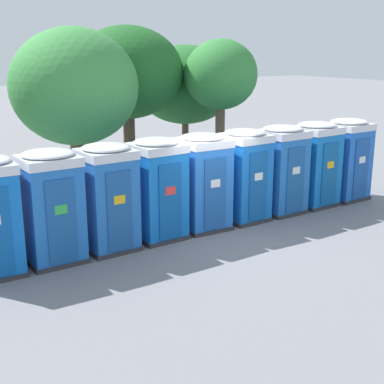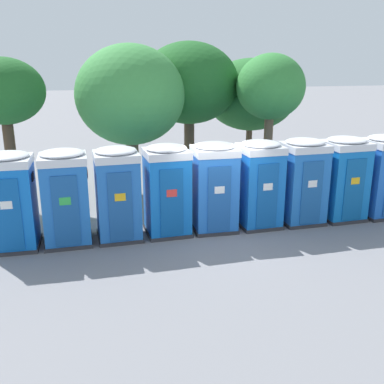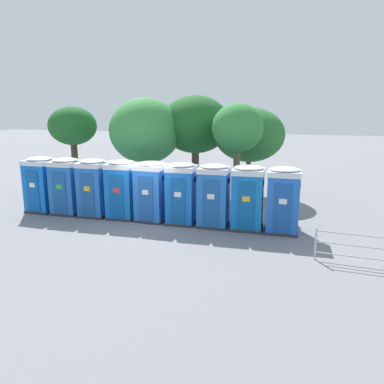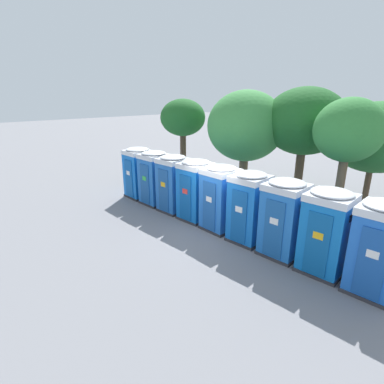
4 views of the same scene
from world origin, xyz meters
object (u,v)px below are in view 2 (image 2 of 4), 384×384
portapotty_4 (214,186)px  street_tree_4 (4,93)px  portapotty_6 (302,181)px  portapotty_8 (383,176)px  portapotty_0 (11,201)px  street_tree_1 (271,88)px  street_tree_0 (251,95)px  portapotty_3 (167,190)px  portapotty_1 (66,197)px  street_tree_2 (130,96)px  portapotty_2 (118,193)px  street_tree_3 (189,84)px  portapotty_5 (259,184)px  portapotty_7 (343,178)px

portapotty_4 → street_tree_4: street_tree_4 is taller
portapotty_6 → street_tree_4: street_tree_4 is taller
portapotty_8 → street_tree_4: bearing=163.5°
portapotty_0 → street_tree_1: street_tree_1 is taller
portapotty_6 → street_tree_1: 4.25m
street_tree_0 → portapotty_3: bearing=-127.3°
portapotty_3 → portapotty_8: 6.77m
portapotty_1 → street_tree_2: street_tree_2 is taller
portapotty_2 → portapotty_1: bearing=-178.9°
street_tree_1 → street_tree_2: street_tree_2 is taller
portapotty_3 → street_tree_3: (1.80, 5.17, 2.55)m
portapotty_5 → street_tree_4: (-7.19, 3.31, 2.45)m
portapotty_0 → portapotty_2: size_ratio=1.00×
portapotty_5 → street_tree_3: street_tree_3 is taller
portapotty_6 → street_tree_3: 6.20m
street_tree_3 → street_tree_0: bearing=16.7°
portapotty_1 → portapotty_3: 2.71m
street_tree_0 → street_tree_3: street_tree_3 is taller
portapotty_7 → street_tree_1: (-1.05, 3.44, 2.46)m
portapotty_0 → portapotty_2: bearing=0.6°
portapotty_4 → street_tree_3: 5.78m
portapotty_1 → portapotty_6: same height
portapotty_4 → portapotty_7: same height
street_tree_0 → portapotty_0: bearing=-144.9°
portapotty_6 → portapotty_7: same height
street_tree_1 → street_tree_2: size_ratio=0.94×
street_tree_0 → street_tree_1: street_tree_1 is taller
portapotty_8 → street_tree_0: size_ratio=0.53×
portapotty_1 → portapotty_6: 6.77m
portapotty_0 → street_tree_2: bearing=48.4°
portapotty_6 → street_tree_3: street_tree_3 is taller
portapotty_0 → portapotty_7: 9.48m
portapotty_7 → street_tree_3: (-3.62, 5.17, 2.55)m
portapotty_2 → portapotty_7: size_ratio=1.00×
portapotty_8 → street_tree_0: bearing=110.1°
portapotty_1 → portapotty_8: 9.48m
portapotty_3 → street_tree_1: size_ratio=0.51×
portapotty_2 → street_tree_3: 6.61m
street_tree_2 → street_tree_3: 2.69m
portapotty_6 → street_tree_0: (0.51, 6.01, 2.03)m
street_tree_3 → portapotty_5: bearing=-80.0°
street_tree_3 → street_tree_2: bearing=-151.4°
portapotty_3 → street_tree_2: street_tree_2 is taller
street_tree_0 → portapotty_2: bearing=-134.4°
portapotty_7 → street_tree_0: bearing=98.0°
portapotty_8 → street_tree_3: bearing=133.8°
portapotty_0 → portapotty_1: 1.35m
portapotty_6 → street_tree_3: bearing=113.6°
portapotty_6 → street_tree_3: (-2.26, 5.18, 2.55)m
street_tree_0 → portapotty_7: bearing=-82.0°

